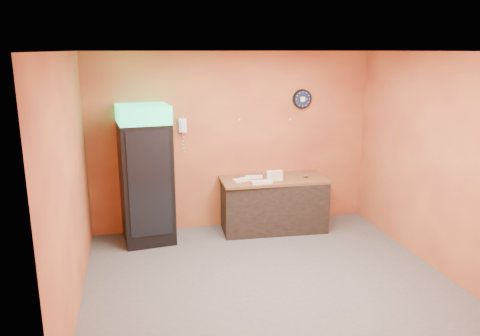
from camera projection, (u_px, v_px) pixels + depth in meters
name	position (u px, v px, depth m)	size (l,w,h in m)	color
floor	(267.00, 279.00, 5.90)	(4.50, 4.50, 0.00)	#47474C
back_wall	(233.00, 141.00, 7.44)	(4.50, 0.02, 2.80)	#C87438
left_wall	(70.00, 185.00, 5.06)	(0.02, 4.00, 2.80)	#C87438
right_wall	(435.00, 162.00, 6.06)	(0.02, 4.00, 2.80)	#C87438
ceiling	(271.00, 51.00, 5.21)	(4.50, 4.00, 0.02)	white
beverage_cooler	(146.00, 177.00, 6.86)	(0.79, 0.80, 2.05)	black
prep_counter	(273.00, 205.00, 7.48)	(1.63, 0.72, 0.81)	black
wall_clock	(302.00, 99.00, 7.51)	(0.31, 0.06, 0.31)	black
wall_phone	(183.00, 125.00, 7.14)	(0.12, 0.10, 0.21)	white
butcher_paper	(274.00, 179.00, 7.37)	(1.68, 0.75, 0.04)	brown
sub_roll_stack	(275.00, 176.00, 7.21)	(0.25, 0.09, 0.16)	beige
wrapped_sandwich_left	(242.00, 180.00, 7.19)	(0.28, 0.11, 0.04)	silver
wrapped_sandwich_mid	(262.00, 182.00, 7.05)	(0.31, 0.12, 0.04)	silver
wrapped_sandwich_right	(254.00, 177.00, 7.35)	(0.27, 0.10, 0.04)	silver
kitchen_tool	(264.00, 174.00, 7.46)	(0.07, 0.07, 0.07)	silver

